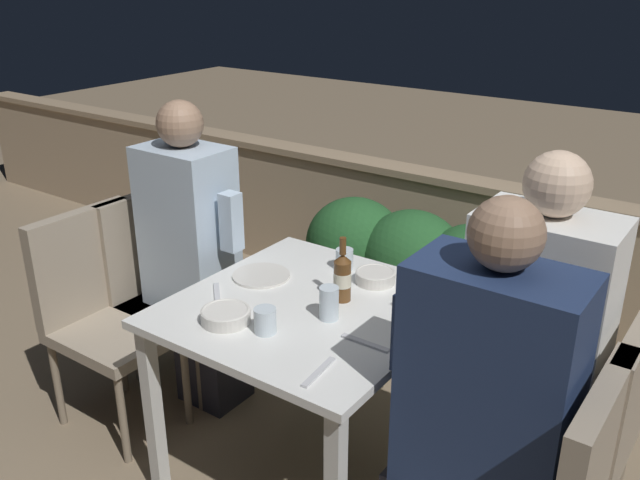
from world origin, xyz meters
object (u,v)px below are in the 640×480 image
at_px(chair_left_near, 104,300).
at_px(potted_plant, 187,240).
at_px(person_white_polo, 523,360).
at_px(beer_bottle, 342,277).
at_px(person_blue_shirt, 195,257).
at_px(chair_left_far, 165,275).
at_px(chair_right_far, 583,423).
at_px(person_navy_jumper, 474,423).

distance_m(chair_left_near, potted_plant, 0.96).
height_order(person_white_polo, beer_bottle, person_white_polo).
bearing_deg(potted_plant, person_blue_shirt, -40.87).
height_order(chair_left_near, person_white_polo, person_white_polo).
height_order(chair_left_far, chair_right_far, same).
bearing_deg(chair_left_far, beer_bottle, -3.60).
relative_size(chair_left_far, person_white_polo, 0.66).
distance_m(chair_left_near, person_navy_jumper, 1.66).
bearing_deg(beer_bottle, person_blue_shirt, 175.47).
xyz_separation_m(person_navy_jumper, chair_right_far, (0.22, 0.35, -0.13)).
bearing_deg(chair_left_far, potted_plant, 127.94).
bearing_deg(beer_bottle, person_navy_jumper, -24.36).
bearing_deg(chair_left_near, chair_right_far, 9.76).
bearing_deg(chair_right_far, person_white_polo, 180.00).
height_order(person_blue_shirt, potted_plant, person_blue_shirt).
height_order(person_blue_shirt, person_navy_jumper, person_blue_shirt).
height_order(chair_left_near, person_navy_jumper, person_navy_jumper).
relative_size(chair_left_near, person_blue_shirt, 0.67).
distance_m(chair_right_far, potted_plant, 2.34).
height_order(beer_bottle, potted_plant, beer_bottle).
bearing_deg(chair_left_near, chair_left_far, 85.63).
relative_size(person_blue_shirt, beer_bottle, 5.67).
bearing_deg(chair_right_far, beer_bottle, -175.34).
xyz_separation_m(person_navy_jumper, potted_plant, (-2.06, 0.90, -0.24)).
relative_size(chair_left_far, potted_plant, 1.30).
xyz_separation_m(chair_right_far, beer_bottle, (-0.85, -0.07, 0.29)).
bearing_deg(chair_left_far, person_navy_jumper, -12.05).
distance_m(person_navy_jumper, beer_bottle, 0.71).
bearing_deg(person_white_polo, chair_right_far, -0.00).
relative_size(chair_left_far, beer_bottle, 3.82).
height_order(chair_right_far, person_white_polo, person_white_polo).
bearing_deg(person_navy_jumper, chair_left_near, 178.88).
xyz_separation_m(chair_left_far, person_navy_jumper, (1.63, -0.35, 0.13)).
height_order(person_navy_jumper, beer_bottle, person_navy_jumper).
bearing_deg(potted_plant, beer_bottle, -23.18).
height_order(person_navy_jumper, potted_plant, person_navy_jumper).
distance_m(person_blue_shirt, person_white_polo, 1.43).
height_order(person_white_polo, potted_plant, person_white_polo).
distance_m(chair_left_far, person_blue_shirt, 0.25).
bearing_deg(person_blue_shirt, person_navy_jumper, -13.73).
height_order(chair_left_far, person_blue_shirt, person_blue_shirt).
bearing_deg(beer_bottle, potted_plant, 156.82).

